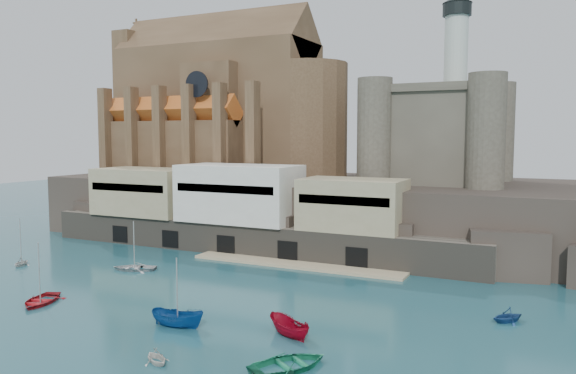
% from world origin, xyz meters
% --- Properties ---
extents(ground, '(300.00, 300.00, 0.00)m').
position_xyz_m(ground, '(0.00, 0.00, 0.00)').
color(ground, '#184752').
rests_on(ground, ground).
extents(promontory, '(100.00, 36.00, 10.00)m').
position_xyz_m(promontory, '(-0.19, 39.37, 4.92)').
color(promontory, black).
rests_on(promontory, ground).
extents(quay, '(70.00, 12.00, 13.05)m').
position_xyz_m(quay, '(-10.19, 23.07, 6.07)').
color(quay, '#5D564B').
rests_on(quay, ground).
extents(church, '(47.00, 25.93, 30.51)m').
position_xyz_m(church, '(-24.13, 41.85, 22.13)').
color(church, '#4E3824').
rests_on(church, promontory).
extents(castle_keep, '(21.20, 21.20, 29.30)m').
position_xyz_m(castle_keep, '(16.08, 41.08, 18.31)').
color(castle_keep, '#494439').
rests_on(castle_keep, promontory).
extents(boat_0, '(4.24, 2.63, 5.73)m').
position_xyz_m(boat_0, '(-14.84, -8.93, 0.00)').
color(boat_0, '#A7131B').
rests_on(boat_0, ground).
extents(boat_1, '(2.42, 2.82, 2.79)m').
position_xyz_m(boat_1, '(6.00, -15.94, 0.00)').
color(boat_1, silver).
rests_on(boat_1, ground).
extents(boat_2, '(2.25, 2.20, 5.28)m').
position_xyz_m(boat_2, '(2.49, -8.60, 0.00)').
color(boat_2, navy).
rests_on(boat_2, ground).
extents(boat_3, '(4.45, 3.64, 6.31)m').
position_xyz_m(boat_3, '(15.65, -12.44, 0.00)').
color(boat_3, '#197B56').
rests_on(boat_3, ground).
extents(boat_4, '(2.83, 2.21, 2.88)m').
position_xyz_m(boat_4, '(-31.24, 1.97, 0.00)').
color(boat_4, beige).
rests_on(boat_4, ground).
extents(boat_5, '(2.58, 2.56, 4.99)m').
position_xyz_m(boat_5, '(12.60, -6.26, 0.00)').
color(boat_5, maroon).
rests_on(boat_5, ground).
extents(boat_6, '(2.60, 4.18, 5.65)m').
position_xyz_m(boat_6, '(-15.95, 6.76, 0.00)').
color(boat_6, beige).
rests_on(boat_6, ground).
extents(boat_7, '(3.30, 3.25, 3.33)m').
position_xyz_m(boat_7, '(29.48, 6.02, 0.00)').
color(boat_7, navy).
rests_on(boat_7, ground).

